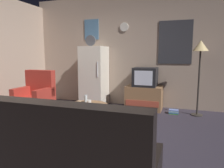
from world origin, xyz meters
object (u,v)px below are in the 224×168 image
Objects in this scene: fridge at (94,76)px; tv_stand at (144,98)px; couch at (67,160)px; coffee_table at (87,118)px; wine_glass at (86,99)px; book_stack at (174,112)px; standing_lamp at (200,52)px; remote_control at (85,103)px; crt_tv at (145,77)px; armchair at (35,100)px; mug_ceramic_white at (89,103)px; mug_ceramic_tan at (79,103)px.

fridge is 1.38m from tv_stand.
fridge is at bearing 109.46° from couch.
coffee_table is 0.32m from wine_glass.
book_stack is at bearing 49.26° from coffee_table.
book_stack is at bearing -175.35° from standing_lamp.
remote_control is at bearing -141.63° from standing_lamp.
remote_control is (-0.76, -1.66, -0.31)m from crt_tv.
standing_lamp reaches higher than armchair.
book_stack is (1.35, 1.57, -0.18)m from coffee_table.
wine_glass is 2.11m from book_stack.
mug_ceramic_white is (0.11, -0.10, -0.03)m from wine_glass.
standing_lamp is (1.18, -0.14, 1.08)m from tv_stand.
crt_tv is at bearing 164.99° from book_stack.
fridge reaches higher than wine_glass.
fridge reaches higher than armchair.
armchair is at bearing -149.54° from tv_stand.
remote_control is at bearing -134.18° from book_stack.
armchair reaches higher than mug_ceramic_white.
standing_lamp reaches higher than wine_glass.
crt_tv is at bearing 87.21° from couch.
standing_lamp is at bearing -6.98° from tv_stand.
crt_tv reaches higher than remote_control.
tv_stand is at bearing 176.72° from crt_tv.
armchair reaches higher than couch.
wine_glass is 1.69m from couch.
book_stack is (0.68, -0.18, -0.73)m from crt_tv.
standing_lamp is at bearing 41.29° from coffee_table.
book_stack is at bearing 46.90° from wine_glass.
crt_tv reaches higher than couch.
crt_tv is at bearing 67.48° from remote_control.
couch is at bearing -105.23° from book_stack.
mug_ceramic_tan is at bearing -73.37° from fridge.
fridge reaches higher than book_stack.
remote_control is (-0.01, 0.22, -0.03)m from mug_ceramic_tan.
tv_stand is 1.56× the size of crt_tv.
standing_lamp is at bearing 42.72° from mug_ceramic_white.
mug_ceramic_tan is at bearing -96.76° from wine_glass.
crt_tv is 3.30m from couch.
remote_control is 0.72× the size of book_stack.
standing_lamp is 2.60m from remote_control.
armchair reaches higher than wine_glass.
couch is (0.59, -1.38, -0.19)m from mug_ceramic_tan.
coffee_table is 8.00× the size of mug_ceramic_tan.
book_stack is (1.44, 1.48, -0.42)m from remote_control.
fridge is 1.98m from mug_ceramic_tan.
mug_ceramic_tan is at bearing -111.67° from crt_tv.
tv_stand is 0.49× the size of couch.
standing_lamp reaches higher than mug_ceramic_white.
standing_lamp is 2.72m from mug_ceramic_tan.
crt_tv is 2.59× the size of book_stack.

